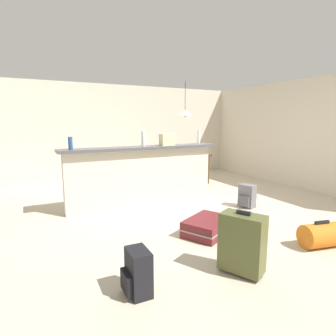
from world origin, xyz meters
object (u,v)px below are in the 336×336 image
dining_chair_near_partition (195,166)px  pendant_lamp (185,112)px  grocery_bag (167,140)px  backpack_grey (247,196)px  bottle_white (199,137)px  suitcase_upright_olive (242,243)px  bottle_blue (70,143)px  suitcase_flat_maroon (207,226)px  duffel_bag_orange (321,235)px  dining_table (185,158)px  backpack_black (138,273)px  bottle_clear (143,139)px

dining_chair_near_partition → pendant_lamp: 1.35m
grocery_bag → backpack_grey: bearing=-40.7°
bottle_white → suitcase_upright_olive: 3.21m
grocery_bag → pendant_lamp: 1.80m
grocery_bag → suitcase_upright_olive: bearing=-100.6°
backpack_grey → bottle_blue: bearing=160.8°
pendant_lamp → suitcase_flat_maroon: pendant_lamp is taller
bottle_blue → duffel_bag_orange: size_ratio=0.39×
dining_table → pendant_lamp: pendant_lamp is taller
pendant_lamp → duffel_bag_orange: (-0.34, -3.92, -1.61)m
grocery_bag → dining_chair_near_partition: size_ratio=0.28×
backpack_black → bottle_white: bearing=47.9°
dining_table → pendant_lamp: (-0.01, -0.02, 1.12)m
dining_table → pendant_lamp: bearing=-122.4°
bottle_blue → duffel_bag_orange: (2.54, -2.66, -1.05)m
suitcase_flat_maroon → suitcase_upright_olive: size_ratio=1.33×
suitcase_flat_maroon → backpack_black: size_ratio=2.11×
bottle_white → backpack_black: (-2.38, -2.63, -1.04)m
bottle_white → duffel_bag_orange: bearing=-89.9°
bottle_blue → backpack_black: bearing=-86.3°
grocery_bag → dining_table: bearing=48.2°
suitcase_flat_maroon → duffel_bag_orange: size_ratio=1.66×
bottle_blue → dining_table: size_ratio=0.19×
bottle_clear → suitcase_upright_olive: (-0.04, -2.73, -0.91)m
grocery_bag → suitcase_upright_olive: (-0.50, -2.65, -0.88)m
bottle_blue → dining_chair_near_partition: (2.88, 0.75, -0.69)m
suitcase_upright_olive → backpack_grey: bearing=45.8°
dining_table → dining_chair_near_partition: bearing=-92.1°
bottle_clear → suitcase_upright_olive: bearing=-90.9°
dining_table → backpack_grey: size_ratio=2.62×
bottle_white → suitcase_upright_olive: size_ratio=0.42×
suitcase_flat_maroon → duffel_bag_orange: (1.02, -0.98, 0.04)m
grocery_bag → backpack_black: size_ratio=0.62×
bottle_clear → backpack_black: (-1.13, -2.57, -1.03)m
dining_chair_near_partition → suitcase_upright_olive: size_ratio=1.39×
bottle_blue → pendant_lamp: 3.19m
bottle_clear → duffel_bag_orange: (1.25, -2.72, -1.08)m
dining_chair_near_partition → pendant_lamp: bearing=89.5°
grocery_bag → suitcase_upright_olive: 2.84m
dining_table → suitcase_flat_maroon: size_ratio=1.24×
bottle_blue → backpack_grey: size_ratio=0.49×
bottle_white → pendant_lamp: 1.30m
bottle_white → grocery_bag: (-0.80, -0.14, -0.03)m
suitcase_flat_maroon → suitcase_upright_olive: bearing=-105.6°
bottle_white → dining_chair_near_partition: 1.03m
grocery_bag → backpack_grey: (1.14, -0.98, -1.01)m
pendant_lamp → backpack_grey: bearing=-90.3°
bottle_clear → dining_table: 2.11m
suitcase_flat_maroon → backpack_grey: backpack_grey is taller
bottle_white → suitcase_flat_maroon: (-1.02, -1.79, -1.13)m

